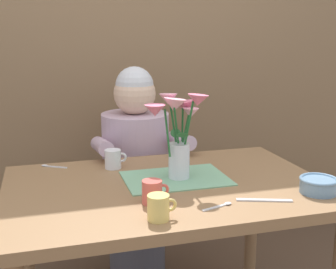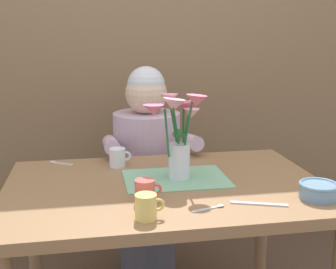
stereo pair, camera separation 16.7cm
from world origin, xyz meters
name	(u,v)px [view 1 (the left image)]	position (x,y,z in m)	size (l,w,h in m)	color
wood_panel_backdrop	(117,41)	(0.00, 1.05, 1.25)	(4.00, 0.10, 2.50)	brown
dining_table	(167,208)	(0.00, 0.00, 0.64)	(1.20, 0.80, 0.74)	olive
seated_person	(136,178)	(0.01, 0.62, 0.56)	(0.45, 0.47, 1.14)	#4C4C56
striped_placemat	(176,178)	(0.05, 0.05, 0.74)	(0.40, 0.28, 0.01)	#7AB289
flower_vase	(178,128)	(0.06, 0.04, 0.95)	(0.26, 0.23, 0.34)	silver
ceramic_bowl	(319,185)	(0.49, -0.24, 0.77)	(0.14, 0.14, 0.06)	#6689A8
dinner_knife	(264,200)	(0.27, -0.25, 0.74)	(0.19, 0.02, 0.01)	silver
tea_cup	(113,159)	(-0.16, 0.25, 0.78)	(0.09, 0.07, 0.08)	silver
ceramic_mug	(153,192)	(-0.10, -0.17, 0.78)	(0.09, 0.07, 0.08)	#CC564C
coffee_cup	(159,207)	(-0.11, -0.30, 0.78)	(0.09, 0.07, 0.08)	#E5C666
spoon_0	(222,205)	(0.11, -0.26, 0.74)	(0.12, 0.05, 0.01)	silver
spoon_1	(50,166)	(-0.42, 0.35, 0.74)	(0.11, 0.07, 0.01)	silver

